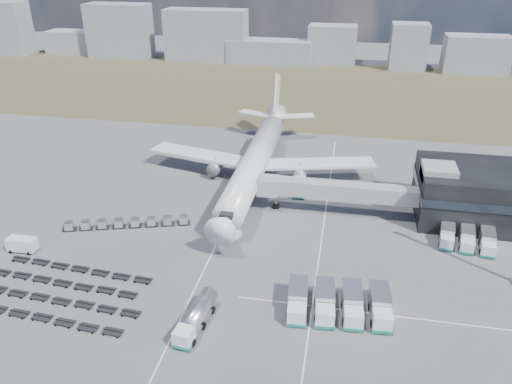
# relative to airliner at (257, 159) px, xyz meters

# --- Properties ---
(ground) EXTENTS (420.00, 420.00, 0.00)m
(ground) POSITION_rel_airliner_xyz_m (0.00, -32.38, -5.29)
(ground) COLOR #565659
(ground) RESTS_ON ground
(grass_strip) EXTENTS (420.00, 90.00, 0.01)m
(grass_strip) POSITION_rel_airliner_xyz_m (0.00, 77.62, -5.29)
(grass_strip) COLOR #4C432D
(grass_strip) RESTS_ON ground
(lane_markings) EXTENTS (47.12, 110.00, 0.01)m
(lane_markings) POSITION_rel_airliner_xyz_m (9.77, -29.38, -5.29)
(lane_markings) COLOR silver
(lane_markings) RESTS_ON ground
(terminal) EXTENTS (30.40, 16.40, 11.00)m
(terminal) POSITION_rel_airliner_xyz_m (47.77, -8.41, -0.04)
(terminal) COLOR black
(terminal) RESTS_ON ground
(jet_bridge) EXTENTS (30.30, 3.80, 7.05)m
(jet_bridge) POSITION_rel_airliner_xyz_m (15.90, -11.95, -0.24)
(jet_bridge) COLOR #939399
(jet_bridge) RESTS_ON ground
(airliner) EXTENTS (51.59, 64.53, 17.62)m
(airliner) POSITION_rel_airliner_xyz_m (0.00, 0.00, 0.00)
(airliner) COLOR white
(airliner) RESTS_ON ground
(skyline) EXTENTS (296.14, 25.19, 23.54)m
(skyline) POSITION_rel_airliner_xyz_m (-12.94, 119.29, 3.79)
(skyline) COLOR gray
(skyline) RESTS_ON ground
(fuel_tanker) EXTENTS (3.71, 10.17, 3.21)m
(fuel_tanker) POSITION_rel_airliner_xyz_m (0.67, -47.71, -3.69)
(fuel_tanker) COLOR white
(fuel_tanker) RESTS_ON ground
(pushback_tug) EXTENTS (3.73, 2.75, 1.49)m
(pushback_tug) POSITION_rel_airliner_xyz_m (0.05, -24.38, -4.54)
(pushback_tug) COLOR white
(pushback_tug) RESTS_ON ground
(utility_van) EXTENTS (4.87, 2.31, 2.53)m
(utility_van) POSITION_rel_airliner_xyz_m (-33.98, -35.26, -4.03)
(utility_van) COLOR white
(utility_van) RESTS_ON ground
(catering_truck) EXTENTS (2.64, 6.08, 2.76)m
(catering_truck) POSITION_rel_airliner_xyz_m (9.92, -4.54, -3.88)
(catering_truck) COLOR white
(catering_truck) RESTS_ON ground
(service_trucks_near) EXTENTS (14.88, 8.96, 3.18)m
(service_trucks_near) POSITION_rel_airliner_xyz_m (19.70, -41.18, -3.56)
(service_trucks_near) COLOR white
(service_trucks_near) RESTS_ON ground
(service_trucks_far) EXTENTS (9.77, 7.94, 2.71)m
(service_trucks_far) POSITION_rel_airliner_xyz_m (40.85, -19.12, -3.82)
(service_trucks_far) COLOR white
(service_trucks_far) RESTS_ON ground
(uld_row) EXTENTS (22.63, 8.23, 1.57)m
(uld_row) POSITION_rel_airliner_xyz_m (-19.75, -24.43, -4.35)
(uld_row) COLOR black
(uld_row) RESTS_ON ground
(baggage_dollies) EXTENTS (29.89, 14.88, 0.67)m
(baggage_dollies) POSITION_rel_airliner_xyz_m (-22.56, -44.66, -4.96)
(baggage_dollies) COLOR black
(baggage_dollies) RESTS_ON ground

